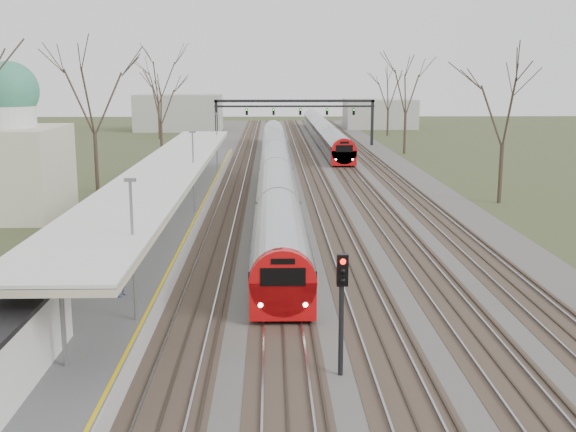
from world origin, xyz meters
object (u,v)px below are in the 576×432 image
at_px(train_near, 275,165).
at_px(signal_post, 342,296).
at_px(train_far, 323,131).
at_px(passenger, 121,275).

bearing_deg(train_near, signal_post, -87.61).
xyz_separation_m(train_near, signal_post, (1.75, -41.98, 1.25)).
height_order(train_near, signal_post, signal_post).
bearing_deg(train_far, train_near, -100.27).
bearing_deg(train_far, signal_post, -93.73).
height_order(train_near, passenger, train_near).
xyz_separation_m(passenger, signal_post, (7.99, -5.59, 0.83)).
height_order(train_far, passenger, train_far).
relative_size(train_far, passenger, 33.69).
xyz_separation_m(train_far, passenger, (-13.24, -75.04, 0.41)).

